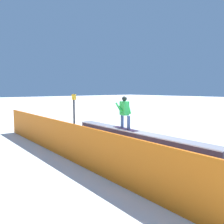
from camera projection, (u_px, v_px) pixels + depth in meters
The scene contains 5 objects.
ground_plane at pixel (135, 143), 9.84m from camera, with size 120.00×120.00×0.00m, color white.
grind_box at pixel (135, 138), 9.81m from camera, with size 7.65×1.03×0.50m.
snowboarder at pixel (125, 111), 10.25m from camera, with size 1.54×0.53×1.40m.
safety_fence at pixel (65, 140), 7.67m from camera, with size 11.34×0.06×1.17m, color orange.
trail_marker at pixel (74, 111), 13.14m from camera, with size 0.40×0.10×1.92m.
Camera 1 is at (-6.69, 7.05, 2.20)m, focal length 38.54 mm.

